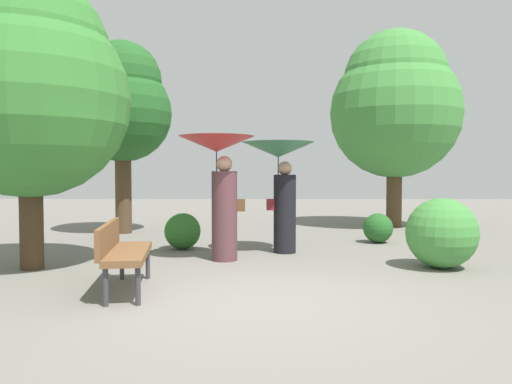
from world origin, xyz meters
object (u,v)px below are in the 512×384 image
(person_left, at_px, (220,172))
(person_right, at_px, (280,171))
(tree_near_left, at_px, (122,103))
(park_bench, at_px, (122,249))
(tree_mid_left, at_px, (29,84))
(tree_near_right, at_px, (395,103))

(person_left, bearing_deg, person_right, -60.27)
(person_right, xyz_separation_m, tree_near_left, (-3.55, 2.75, 1.57))
(person_left, relative_size, park_bench, 1.30)
(person_left, relative_size, tree_mid_left, 0.46)
(person_left, height_order, tree_near_right, tree_near_right)
(person_left, relative_size, person_right, 1.03)
(person_left, bearing_deg, tree_near_left, 28.43)
(tree_near_left, bearing_deg, tree_mid_left, -92.56)
(person_left, relative_size, tree_near_left, 0.45)
(person_left, distance_m, tree_near_right, 6.63)
(person_right, xyz_separation_m, tree_mid_left, (-3.74, -1.50, 1.28))
(park_bench, distance_m, tree_near_left, 6.31)
(tree_mid_left, bearing_deg, park_bench, -38.07)
(park_bench, bearing_deg, person_right, -43.90)
(tree_near_left, bearing_deg, person_left, -54.19)
(tree_mid_left, bearing_deg, tree_near_right, 39.27)
(tree_near_left, xyz_separation_m, tree_mid_left, (-0.19, -4.25, -0.29))
(person_right, relative_size, park_bench, 1.26)
(person_right, distance_m, park_bench, 3.62)
(tree_mid_left, bearing_deg, person_left, 15.09)
(person_right, distance_m, tree_near_right, 5.45)
(person_left, distance_m, tree_near_left, 4.62)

